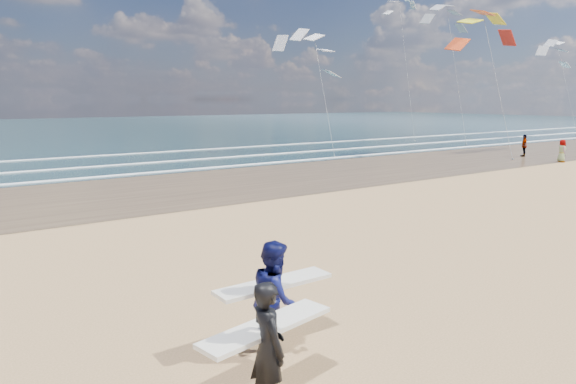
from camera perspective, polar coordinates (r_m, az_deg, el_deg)
wet_sand_strip at (r=34.85m, az=10.71°, el=3.01°), size 220.00×12.00×0.01m
ocean at (r=82.22m, az=-17.15°, el=6.82°), size 220.00×100.00×0.02m
foam_breakers at (r=42.52m, az=1.02°, el=4.53°), size 220.00×11.70×0.05m
surfer_near at (r=7.35m, az=-2.23°, el=-16.67°), size 2.26×1.19×1.91m
surfer_far at (r=8.83m, az=-1.41°, el=-11.64°), size 2.21×1.24×2.00m
beachgoer_0 at (r=40.31m, az=28.14°, el=4.05°), size 0.86×0.91×1.57m
beachgoer_1 at (r=42.98m, az=24.76°, el=4.71°), size 1.02×0.94×1.68m
kite_0 at (r=42.42m, az=21.72°, el=13.68°), size 7.37×4.91×12.20m
kite_1 at (r=40.91m, az=3.68°, el=12.65°), size 6.51×4.82×10.41m
kite_2 at (r=54.12m, az=17.99°, el=13.84°), size 6.16×4.78×14.61m
kite_4 at (r=72.97m, az=28.34°, el=11.37°), size 6.70×4.84×12.49m
kite_5 at (r=57.07m, az=12.97°, el=13.93°), size 4.55×4.60×15.99m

